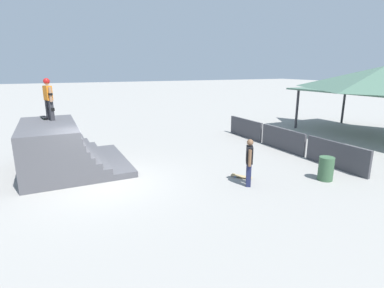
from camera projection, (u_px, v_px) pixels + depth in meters
The scene contains 8 objects.
ground_plane at pixel (102, 183), 10.38m from camera, with size 160.00×160.00×0.00m, color gray.
quarter_pipe_ramp at pixel (59, 149), 11.63m from camera, with size 4.38×3.81×1.84m.
skater_on_deck at pixel (48, 96), 11.90m from camera, with size 0.72×0.38×1.66m.
skateboard_on_deck at pixel (44, 117), 12.42m from camera, with size 0.86×0.36×0.09m.
bystander_walking at pixel (249, 160), 10.07m from camera, with size 0.59×0.44×1.60m.
skateboard_on_ground at pixel (241, 176), 10.90m from camera, with size 0.73×0.61×0.09m.
barrier_fence at pixel (283, 139), 14.57m from camera, with size 9.00×0.12×1.05m.
trash_bin at pixel (326, 169), 10.60m from camera, with size 0.52×0.52×0.85m, color #385B3D.
Camera 1 is at (10.12, -1.40, 3.88)m, focal length 28.00 mm.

